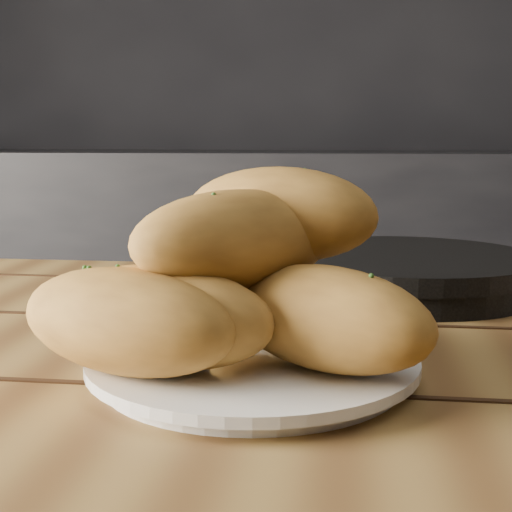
% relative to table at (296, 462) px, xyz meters
% --- Properties ---
extents(counter, '(2.80, 0.60, 0.90)m').
position_rel_table_xyz_m(counter, '(0.25, 1.26, -0.20)').
color(counter, black).
rests_on(counter, ground).
extents(table, '(1.51, 0.85, 0.75)m').
position_rel_table_xyz_m(table, '(0.00, 0.00, 0.00)').
color(table, olive).
rests_on(table, ground).
extents(plate, '(0.25, 0.25, 0.02)m').
position_rel_table_xyz_m(plate, '(-0.03, -0.07, 0.11)').
color(plate, white).
rests_on(plate, table).
extents(bread_rolls, '(0.32, 0.27, 0.14)m').
position_rel_table_xyz_m(bread_rolls, '(-0.04, -0.08, 0.17)').
color(bread_rolls, '#B17C31').
rests_on(bread_rolls, plate).
extents(skillet, '(0.45, 0.31, 0.05)m').
position_rel_table_xyz_m(skillet, '(0.11, 0.27, 0.12)').
color(skillet, black).
rests_on(skillet, table).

